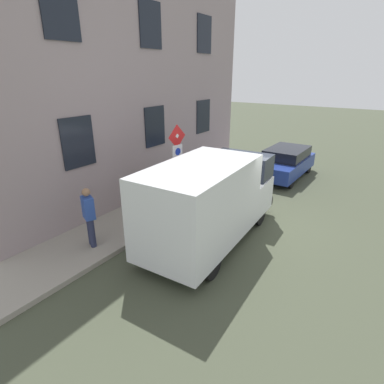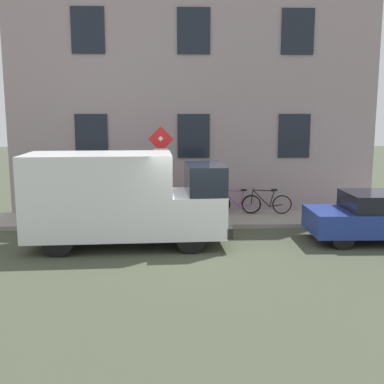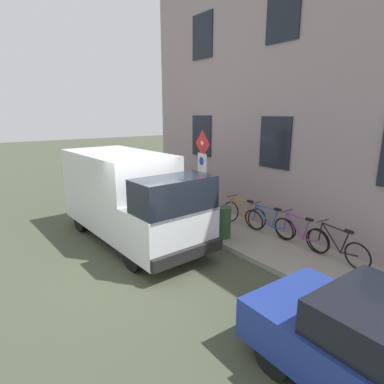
{
  "view_description": "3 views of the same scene",
  "coord_description": "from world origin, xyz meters",
  "px_view_note": "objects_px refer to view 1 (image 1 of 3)",
  "views": [
    {
      "loc": [
        -3.66,
        9.02,
        4.72
      ],
      "look_at": [
        1.38,
        1.6,
        1.2
      ],
      "focal_mm": 28.62,
      "sensor_mm": 36.0,
      "label": 1
    },
    {
      "loc": [
        -11.83,
        0.65,
        3.5
      ],
      "look_at": [
        1.38,
        0.16,
        1.3
      ],
      "focal_mm": 43.48,
      "sensor_mm": 36.0,
      "label": 2
    },
    {
      "loc": [
        -3.34,
        -6.11,
        3.63
      ],
      "look_at": [
        1.93,
        1.03,
        1.41
      ],
      "focal_mm": 29.77,
      "sensor_mm": 36.0,
      "label": 3
    }
  ],
  "objects_px": {
    "sign_post_stacked": "(177,160)",
    "litter_bin": "(187,190)",
    "bicycle_black": "(201,169)",
    "bicycle_orange": "(157,189)",
    "parked_hatchback": "(285,162)",
    "pedestrian": "(89,215)",
    "delivery_van": "(210,199)",
    "bicycle_blue": "(173,182)",
    "bicycle_purple": "(188,175)"
  },
  "relations": [
    {
      "from": "sign_post_stacked",
      "to": "litter_bin",
      "type": "height_order",
      "value": "sign_post_stacked"
    },
    {
      "from": "litter_bin",
      "to": "bicycle_black",
      "type": "bearing_deg",
      "value": -66.73
    },
    {
      "from": "bicycle_orange",
      "to": "sign_post_stacked",
      "type": "bearing_deg",
      "value": 66.68
    },
    {
      "from": "parked_hatchback",
      "to": "litter_bin",
      "type": "bearing_deg",
      "value": -18.4
    },
    {
      "from": "sign_post_stacked",
      "to": "pedestrian",
      "type": "distance_m",
      "value": 3.46
    },
    {
      "from": "parked_hatchback",
      "to": "delivery_van",
      "type": "bearing_deg",
      "value": 2.11
    },
    {
      "from": "sign_post_stacked",
      "to": "bicycle_blue",
      "type": "relative_size",
      "value": 1.69
    },
    {
      "from": "bicycle_blue",
      "to": "bicycle_purple",
      "type": "bearing_deg",
      "value": 171.85
    },
    {
      "from": "sign_post_stacked",
      "to": "litter_bin",
      "type": "bearing_deg",
      "value": -79.39
    },
    {
      "from": "parked_hatchback",
      "to": "bicycle_blue",
      "type": "bearing_deg",
      "value": -32.03
    },
    {
      "from": "sign_post_stacked",
      "to": "pedestrian",
      "type": "bearing_deg",
      "value": 80.12
    },
    {
      "from": "parked_hatchback",
      "to": "sign_post_stacked",
      "type": "bearing_deg",
      "value": -14.85
    },
    {
      "from": "delivery_van",
      "to": "bicycle_blue",
      "type": "height_order",
      "value": "delivery_van"
    },
    {
      "from": "delivery_van",
      "to": "litter_bin",
      "type": "distance_m",
      "value": 2.81
    },
    {
      "from": "pedestrian",
      "to": "parked_hatchback",
      "type": "bearing_deg",
      "value": -170.68
    },
    {
      "from": "parked_hatchback",
      "to": "bicycle_black",
      "type": "relative_size",
      "value": 2.35
    },
    {
      "from": "sign_post_stacked",
      "to": "litter_bin",
      "type": "distance_m",
      "value": 1.61
    },
    {
      "from": "bicycle_orange",
      "to": "litter_bin",
      "type": "bearing_deg",
      "value": 101.51
    },
    {
      "from": "bicycle_purple",
      "to": "delivery_van",
      "type": "bearing_deg",
      "value": 44.96
    },
    {
      "from": "bicycle_purple",
      "to": "bicycle_orange",
      "type": "distance_m",
      "value": 2.09
    },
    {
      "from": "pedestrian",
      "to": "bicycle_black",
      "type": "bearing_deg",
      "value": -150.58
    },
    {
      "from": "delivery_van",
      "to": "parked_hatchback",
      "type": "distance_m",
      "value": 7.23
    },
    {
      "from": "sign_post_stacked",
      "to": "bicycle_black",
      "type": "distance_m",
      "value": 4.07
    },
    {
      "from": "parked_hatchback",
      "to": "bicycle_blue",
      "type": "relative_size",
      "value": 2.35
    },
    {
      "from": "bicycle_purple",
      "to": "pedestrian",
      "type": "height_order",
      "value": "pedestrian"
    },
    {
      "from": "sign_post_stacked",
      "to": "delivery_van",
      "type": "xyz_separation_m",
      "value": [
        -1.91,
        0.98,
        -0.65
      ]
    },
    {
      "from": "sign_post_stacked",
      "to": "bicycle_blue",
      "type": "distance_m",
      "value": 2.46
    },
    {
      "from": "delivery_van",
      "to": "litter_bin",
      "type": "height_order",
      "value": "delivery_van"
    },
    {
      "from": "bicycle_purple",
      "to": "litter_bin",
      "type": "height_order",
      "value": "litter_bin"
    },
    {
      "from": "delivery_van",
      "to": "bicycle_blue",
      "type": "distance_m",
      "value": 4.14
    },
    {
      "from": "bicycle_blue",
      "to": "parked_hatchback",
      "type": "bearing_deg",
      "value": 138.86
    },
    {
      "from": "delivery_van",
      "to": "litter_bin",
      "type": "xyz_separation_m",
      "value": [
        2.05,
        -1.77,
        -0.74
      ]
    },
    {
      "from": "parked_hatchback",
      "to": "bicycle_orange",
      "type": "relative_size",
      "value": 2.35
    },
    {
      "from": "bicycle_orange",
      "to": "litter_bin",
      "type": "relative_size",
      "value": 1.91
    },
    {
      "from": "bicycle_black",
      "to": "bicycle_blue",
      "type": "distance_m",
      "value": 2.09
    },
    {
      "from": "parked_hatchback",
      "to": "litter_bin",
      "type": "relative_size",
      "value": 4.47
    },
    {
      "from": "bicycle_purple",
      "to": "bicycle_orange",
      "type": "bearing_deg",
      "value": 2.04
    },
    {
      "from": "bicycle_black",
      "to": "bicycle_blue",
      "type": "relative_size",
      "value": 1.0
    },
    {
      "from": "sign_post_stacked",
      "to": "bicycle_blue",
      "type": "bearing_deg",
      "value": -47.54
    },
    {
      "from": "sign_post_stacked",
      "to": "bicycle_purple",
      "type": "bearing_deg",
      "value": -61.94
    },
    {
      "from": "bicycle_orange",
      "to": "litter_bin",
      "type": "height_order",
      "value": "litter_bin"
    },
    {
      "from": "bicycle_black",
      "to": "delivery_van",
      "type": "bearing_deg",
      "value": 41.52
    },
    {
      "from": "bicycle_orange",
      "to": "litter_bin",
      "type": "xyz_separation_m",
      "value": [
        -1.18,
        -0.38,
        0.08
      ]
    },
    {
      "from": "bicycle_purple",
      "to": "bicycle_blue",
      "type": "relative_size",
      "value": 1.0
    },
    {
      "from": "bicycle_orange",
      "to": "bicycle_purple",
      "type": "bearing_deg",
      "value": 173.84
    },
    {
      "from": "litter_bin",
      "to": "parked_hatchback",
      "type": "bearing_deg",
      "value": -109.29
    },
    {
      "from": "parked_hatchback",
      "to": "bicycle_purple",
      "type": "bearing_deg",
      "value": -38.8
    },
    {
      "from": "bicycle_black",
      "to": "bicycle_blue",
      "type": "bearing_deg",
      "value": 5.96
    },
    {
      "from": "sign_post_stacked",
      "to": "bicycle_blue",
      "type": "xyz_separation_m",
      "value": [
        1.33,
        -1.46,
        -1.47
      ]
    },
    {
      "from": "pedestrian",
      "to": "litter_bin",
      "type": "bearing_deg",
      "value": -162.88
    }
  ]
}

